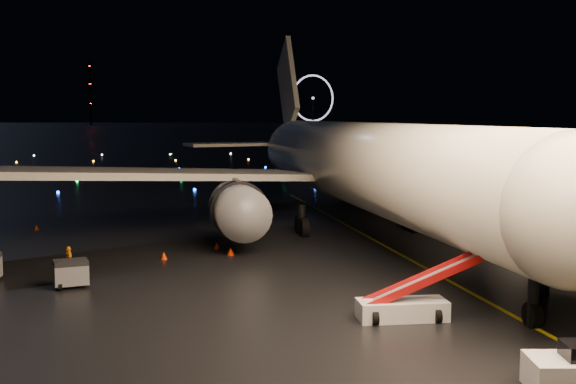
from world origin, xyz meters
name	(u,v)px	position (x,y,z in m)	size (l,w,h in m)	color
ground	(158,137)	(0.00, 300.00, 0.00)	(2000.00, 2000.00, 0.00)	black
lane_centre	(406,257)	(12.00, 15.00, 0.01)	(0.25, 80.00, 0.02)	#DAC30B
airliner	(352,118)	(11.68, 27.27, 9.47)	(66.88, 63.54, 18.95)	silver
belt_loader	(402,288)	(6.48, 0.65, 1.50)	(6.21, 1.69, 3.01)	silver
crew_c	(69,261)	(-10.04, 13.29, 0.93)	(1.08, 0.45, 1.85)	orange
safety_cone_0	(231,251)	(0.31, 18.12, 0.28)	(0.49, 0.49, 0.55)	#EF2C01
safety_cone_1	(217,246)	(-0.41, 20.59, 0.25)	(0.44, 0.44, 0.50)	#EF2C01
safety_cone_2	(164,256)	(-4.29, 17.46, 0.26)	(0.47, 0.47, 0.53)	#EF2C01
safety_cone_3	(36,227)	(-14.60, 32.26, 0.24)	(0.41, 0.41, 0.47)	#EF2C01
ferris_wheel	(313,100)	(170.00, 720.00, 26.00)	(50.00, 4.00, 52.00)	black
radio_mast	(90,94)	(-60.00, 740.00, 32.00)	(1.80, 1.80, 64.00)	black
taxiway_lights	(175,166)	(0.00, 106.00, 0.18)	(164.00, 92.00, 0.36)	black
baggage_cart_0	(71,274)	(-9.64, 10.38, 0.79)	(1.85, 1.30, 1.57)	gray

